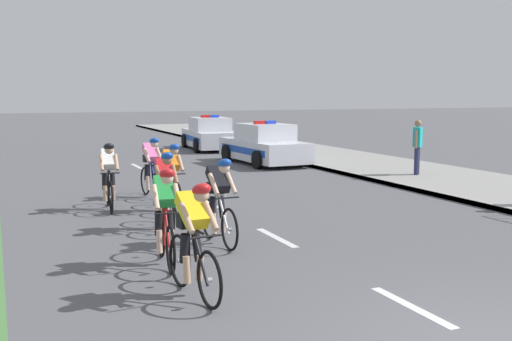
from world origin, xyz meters
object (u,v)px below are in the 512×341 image
(cyclist_third, at_px, (219,200))
(cyclist_sixth, at_px, (172,176))
(cyclist_second, at_px, (165,215))
(cyclist_fifth, at_px, (109,175))
(cyclist_lead, at_px, (194,238))
(cyclist_seventh, at_px, (151,167))
(police_car_nearest, at_px, (264,145))
(spectator_middle, at_px, (417,143))
(cyclist_fourth, at_px, (165,189))
(police_car_second, at_px, (210,135))

(cyclist_third, bearing_deg, cyclist_sixth, 89.14)
(cyclist_second, bearing_deg, cyclist_fifth, 90.12)
(cyclist_lead, bearing_deg, cyclist_seventh, 80.57)
(cyclist_fifth, height_order, police_car_nearest, police_car_nearest)
(police_car_nearest, bearing_deg, cyclist_sixth, -125.73)
(cyclist_sixth, bearing_deg, cyclist_third, -90.86)
(police_car_nearest, bearing_deg, spectator_middle, -63.40)
(cyclist_second, bearing_deg, spectator_middle, 34.31)
(cyclist_lead, bearing_deg, cyclist_fifth, 89.70)
(cyclist_fourth, height_order, police_car_second, police_car_second)
(cyclist_lead, height_order, police_car_nearest, police_car_nearest)
(cyclist_sixth, xyz_separation_m, cyclist_seventh, (0.01, 1.95, 0.00))
(cyclist_sixth, relative_size, cyclist_seventh, 1.00)
(cyclist_third, bearing_deg, police_car_nearest, 62.98)
(cyclist_lead, relative_size, police_car_nearest, 0.38)
(cyclist_third, relative_size, cyclist_seventh, 1.00)
(cyclist_sixth, bearing_deg, police_car_second, 68.32)
(cyclist_seventh, relative_size, police_car_nearest, 0.38)
(cyclist_fourth, distance_m, police_car_second, 16.99)
(cyclist_lead, distance_m, cyclist_fourth, 4.12)
(cyclist_lead, height_order, cyclist_second, same)
(cyclist_seventh, xyz_separation_m, police_car_nearest, (5.58, 5.82, -0.11))
(cyclist_seventh, distance_m, spectator_middle, 8.33)
(cyclist_sixth, distance_m, cyclist_seventh, 1.95)
(cyclist_fifth, xyz_separation_m, police_car_nearest, (6.84, 7.06, -0.11))
(cyclist_third, distance_m, police_car_second, 18.23)
(cyclist_second, xyz_separation_m, cyclist_third, (1.19, 0.94, 0.00))
(spectator_middle, bearing_deg, police_car_second, 103.12)
(cyclist_fourth, relative_size, cyclist_seventh, 1.00)
(cyclist_lead, distance_m, cyclist_seventh, 7.90)
(cyclist_fifth, relative_size, cyclist_sixth, 1.00)
(cyclist_fourth, bearing_deg, police_car_second, 68.62)
(cyclist_second, bearing_deg, police_car_nearest, 60.33)
(cyclist_seventh, bearing_deg, cyclist_sixth, -90.17)
(cyclist_third, height_order, cyclist_seventh, same)
(cyclist_fifth, bearing_deg, police_car_nearest, 45.92)
(cyclist_third, xyz_separation_m, spectator_middle, (8.37, 5.59, 0.30))
(cyclist_second, relative_size, cyclist_fourth, 1.00)
(cyclist_fourth, xyz_separation_m, cyclist_seventh, (0.61, 3.72, 0.00))
(cyclist_fifth, relative_size, police_car_nearest, 0.38)
(cyclist_third, distance_m, cyclist_fourth, 1.61)
(cyclist_lead, bearing_deg, police_car_second, 70.94)
(cyclist_third, height_order, cyclist_fourth, same)
(cyclist_third, bearing_deg, cyclist_lead, -115.90)
(cyclist_lead, distance_m, cyclist_fifth, 6.54)
(police_car_second, bearing_deg, police_car_nearest, -89.98)
(cyclist_lead, relative_size, cyclist_third, 1.00)
(cyclist_fifth, bearing_deg, spectator_middle, 9.49)
(cyclist_sixth, height_order, police_car_second, police_car_second)
(cyclist_second, xyz_separation_m, cyclist_seventh, (1.25, 6.17, 0.00))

